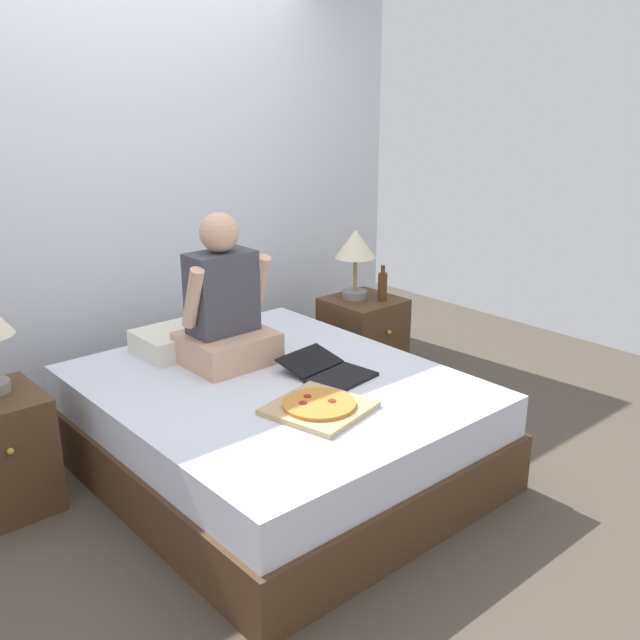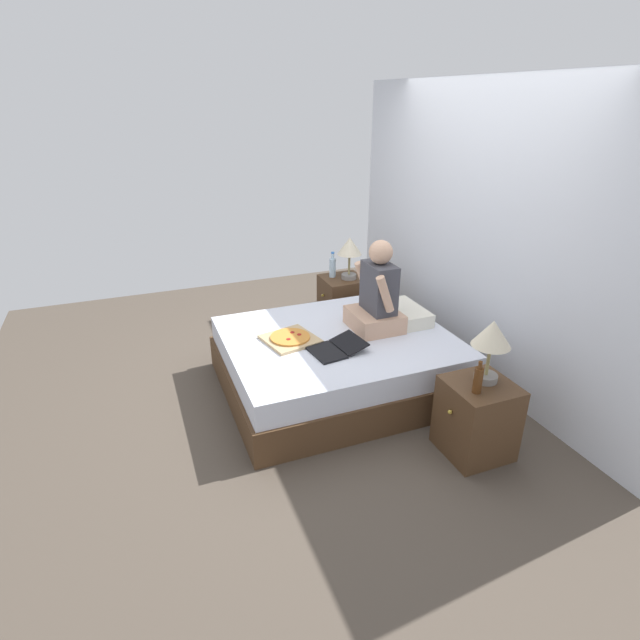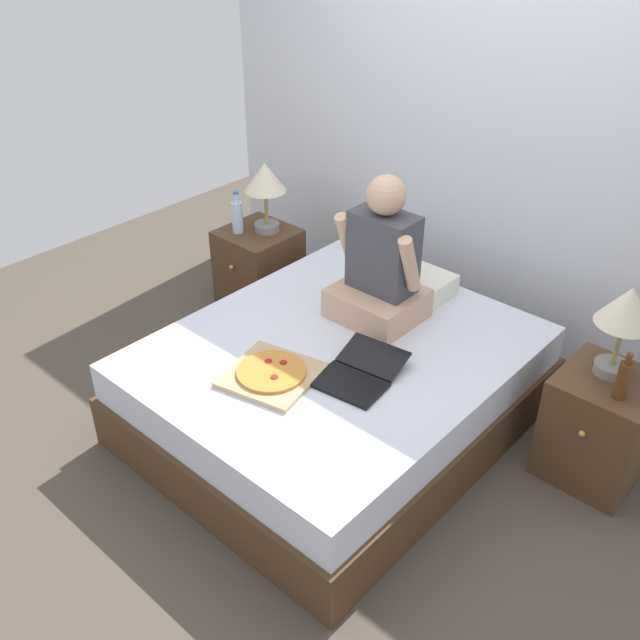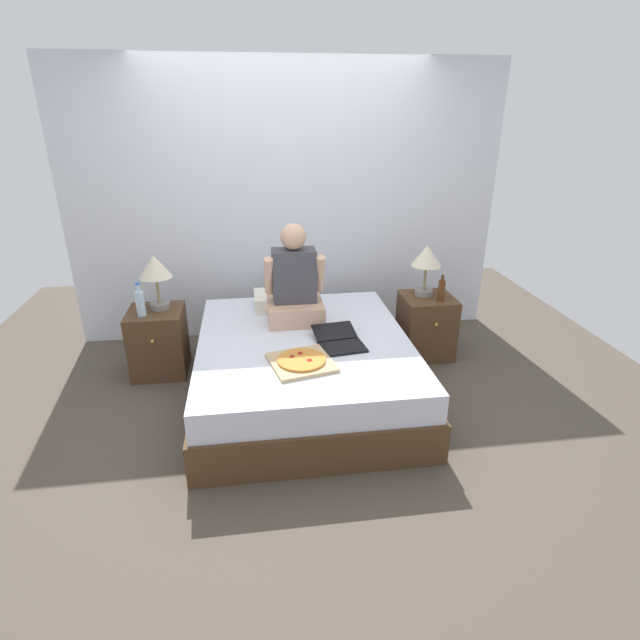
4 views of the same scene
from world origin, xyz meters
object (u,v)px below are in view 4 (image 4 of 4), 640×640
(water_bottle, at_px, (140,302))
(lamp_on_right_nightstand, at_px, (427,259))
(lamp_on_left_nightstand, at_px, (155,270))
(nightstand_left, at_px, (159,341))
(person_seated, at_px, (294,286))
(laptop, at_px, (340,342))
(nightstand_right, at_px, (426,326))
(bed, at_px, (304,368))
(pizza_box, at_px, (301,362))
(beer_bottle, at_px, (441,290))

(water_bottle, bearing_deg, lamp_on_right_nightstand, 3.37)
(lamp_on_left_nightstand, bearing_deg, nightstand_left, -128.63)
(lamp_on_left_nightstand, height_order, water_bottle, lamp_on_left_nightstand)
(person_seated, xyz_separation_m, laptop, (0.28, -0.51, -0.27))
(nightstand_right, height_order, person_seated, person_seated)
(water_bottle, bearing_deg, person_seated, -4.75)
(person_seated, bearing_deg, laptop, -61.65)
(bed, relative_size, person_seated, 2.45)
(pizza_box, bearing_deg, nightstand_right, 38.26)
(water_bottle, bearing_deg, bed, -20.79)
(person_seated, bearing_deg, lamp_on_left_nightstand, 167.59)
(nightstand_right, height_order, beer_bottle, beer_bottle)
(beer_bottle, bearing_deg, water_bottle, 179.77)
(beer_bottle, xyz_separation_m, pizza_box, (-1.29, -0.86, -0.14))
(nightstand_right, xyz_separation_m, beer_bottle, (0.07, -0.10, 0.37))
(bed, relative_size, laptop, 4.22)
(nightstand_left, bearing_deg, bed, -25.78)
(lamp_on_left_nightstand, bearing_deg, water_bottle, -130.60)
(bed, height_order, lamp_on_left_nightstand, lamp_on_left_nightstand)
(bed, distance_m, beer_bottle, 1.38)
(nightstand_right, relative_size, laptop, 1.23)
(lamp_on_right_nightstand, bearing_deg, nightstand_left, -178.75)
(lamp_on_left_nightstand, distance_m, water_bottle, 0.28)
(water_bottle, bearing_deg, nightstand_left, 48.35)
(nightstand_left, xyz_separation_m, lamp_on_left_nightstand, (0.04, 0.05, 0.60))
(nightstand_left, relative_size, lamp_on_right_nightstand, 1.23)
(lamp_on_left_nightstand, relative_size, pizza_box, 0.94)
(water_bottle, distance_m, pizza_box, 1.48)
(nightstand_left, relative_size, beer_bottle, 2.42)
(lamp_on_right_nightstand, relative_size, beer_bottle, 1.96)
(laptop, bearing_deg, pizza_box, -139.62)
(nightstand_left, xyz_separation_m, person_seated, (1.14, -0.19, 0.50))
(lamp_on_left_nightstand, distance_m, beer_bottle, 2.37)
(beer_bottle, distance_m, pizza_box, 1.56)
(bed, distance_m, laptop, 0.39)
(laptop, bearing_deg, nightstand_right, 37.52)
(nightstand_right, height_order, pizza_box, nightstand_right)
(beer_bottle, height_order, person_seated, person_seated)
(nightstand_left, height_order, water_bottle, water_bottle)
(bed, relative_size, lamp_on_left_nightstand, 4.24)
(nightstand_left, relative_size, laptop, 1.23)
(beer_bottle, bearing_deg, lamp_on_left_nightstand, 176.36)
(nightstand_right, xyz_separation_m, pizza_box, (-1.22, -0.96, 0.23))
(beer_bottle, bearing_deg, nightstand_left, 177.61)
(lamp_on_right_nightstand, height_order, person_seated, person_seated)
(person_seated, relative_size, laptop, 1.73)
(pizza_box, bearing_deg, nightstand_left, 138.90)
(bed, bearing_deg, water_bottle, 159.21)
(beer_bottle, height_order, pizza_box, beer_bottle)
(beer_bottle, relative_size, pizza_box, 0.48)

